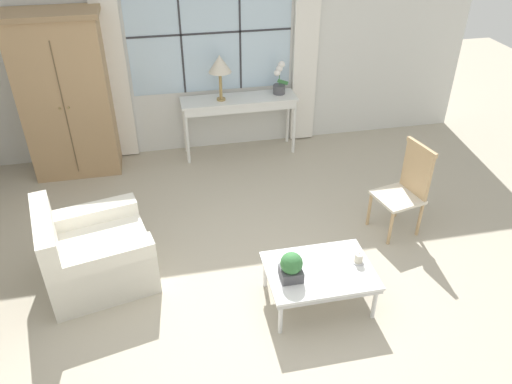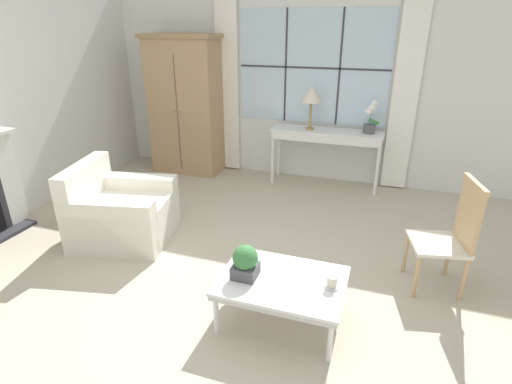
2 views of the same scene
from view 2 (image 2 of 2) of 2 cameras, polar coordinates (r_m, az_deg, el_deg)
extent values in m
plane|color=#B2A893|center=(3.63, -3.02, -13.75)|extent=(14.00, 14.00, 0.00)
cube|color=silver|center=(5.88, 8.01, 15.27)|extent=(7.20, 0.06, 2.80)
cube|color=silver|center=(5.82, 8.06, 17.16)|extent=(2.10, 0.01, 1.52)
cube|color=#2D2D33|center=(5.90, 4.28, 17.39)|extent=(0.02, 0.02, 1.52)
cube|color=#2D2D33|center=(5.76, 11.89, 16.85)|extent=(0.02, 0.02, 1.52)
cube|color=#2D2D33|center=(5.82, 8.04, 17.16)|extent=(2.10, 0.02, 0.02)
cube|color=white|center=(6.18, -4.06, 14.63)|extent=(0.33, 0.06, 2.51)
cube|color=white|center=(5.71, 20.50, 12.59)|extent=(0.33, 0.06, 2.51)
cube|color=tan|center=(6.25, -9.98, 11.76)|extent=(1.04, 0.53, 1.97)
cube|color=#977752|center=(6.14, -10.67, 21.11)|extent=(1.12, 0.59, 0.06)
cube|color=brown|center=(6.03, -11.16, 10.89)|extent=(0.01, 0.01, 1.66)
sphere|color=#997F4C|center=(6.04, -11.64, 11.26)|extent=(0.03, 0.03, 0.03)
sphere|color=#997F4C|center=(5.99, -10.80, 11.23)|extent=(0.03, 0.03, 0.03)
cube|color=white|center=(5.66, 10.08, 8.51)|extent=(1.53, 0.41, 0.03)
cube|color=white|center=(5.67, 10.04, 7.88)|extent=(1.47, 0.40, 0.10)
cylinder|color=white|center=(5.76, 2.36, 4.96)|extent=(0.04, 0.04, 0.77)
cylinder|color=white|center=(5.55, 16.93, 3.24)|extent=(0.04, 0.04, 0.77)
cylinder|color=white|center=(6.07, 3.27, 5.88)|extent=(0.04, 0.04, 0.77)
cylinder|color=white|center=(5.87, 17.10, 4.28)|extent=(0.04, 0.04, 0.77)
cylinder|color=#9E7F47|center=(5.67, 7.68, 8.98)|extent=(0.12, 0.12, 0.02)
cylinder|color=#9E7F47|center=(5.63, 7.78, 10.85)|extent=(0.04, 0.04, 0.36)
cone|color=beige|center=(5.58, 7.94, 13.73)|extent=(0.30, 0.30, 0.22)
cylinder|color=#4C4C51|center=(5.63, 15.86, 8.70)|extent=(0.16, 0.16, 0.12)
cylinder|color=#38753D|center=(5.58, 16.10, 10.81)|extent=(0.01, 0.01, 0.31)
cube|color=#38753D|center=(5.60, 16.47, 9.62)|extent=(0.15, 0.02, 0.09)
sphere|color=white|center=(5.59, 15.83, 11.02)|extent=(0.09, 0.09, 0.09)
sphere|color=white|center=(5.58, 16.19, 11.54)|extent=(0.09, 0.09, 0.09)
sphere|color=white|center=(5.56, 16.55, 12.06)|extent=(0.09, 0.09, 0.09)
cube|color=silver|center=(4.54, -18.20, -3.63)|extent=(1.12, 1.09, 0.45)
cube|color=silver|center=(4.56, -23.35, 1.40)|extent=(0.35, 0.92, 0.38)
cube|color=silver|center=(4.80, -16.65, -1.01)|extent=(0.97, 0.40, 0.59)
cube|color=silver|center=(4.23, -20.20, -4.89)|extent=(0.97, 0.40, 0.59)
cube|color=beige|center=(3.78, 24.49, -6.74)|extent=(0.52, 0.52, 0.03)
cube|color=tan|center=(3.74, 28.09, -3.05)|extent=(0.12, 0.40, 0.52)
cube|color=tan|center=(3.63, 28.91, 0.94)|extent=(0.13, 0.43, 0.05)
cylinder|color=tan|center=(3.68, 21.90, -11.17)|extent=(0.04, 0.04, 0.41)
cylinder|color=tan|center=(3.99, 20.59, -8.14)|extent=(0.04, 0.04, 0.41)
cylinder|color=tan|center=(3.81, 27.51, -11.06)|extent=(0.04, 0.04, 0.41)
cylinder|color=tan|center=(4.11, 25.78, -8.15)|extent=(0.04, 0.04, 0.41)
cube|color=silver|center=(3.10, 3.75, -12.53)|extent=(0.95, 0.68, 0.03)
cube|color=beige|center=(3.12, 3.73, -13.02)|extent=(0.93, 0.67, 0.04)
cylinder|color=silver|center=(3.12, -5.73, -16.87)|extent=(0.04, 0.04, 0.36)
cylinder|color=silver|center=(2.94, 10.54, -20.11)|extent=(0.04, 0.04, 0.36)
cylinder|color=silver|center=(3.55, -1.80, -11.18)|extent=(0.04, 0.04, 0.36)
cylinder|color=silver|center=(3.40, 12.14, -13.55)|extent=(0.04, 0.04, 0.36)
cube|color=#4C4C51|center=(3.10, -1.53, -11.15)|extent=(0.19, 0.19, 0.10)
sphere|color=#38753D|center=(3.03, -1.56, -9.35)|extent=(0.19, 0.19, 0.19)
cylinder|color=silver|center=(3.06, 10.72, -13.16)|extent=(0.11, 0.11, 0.01)
cylinder|color=beige|center=(3.03, 10.79, -12.42)|extent=(0.08, 0.08, 0.08)
cylinder|color=black|center=(3.00, 10.86, -11.67)|extent=(0.00, 0.00, 0.01)
camera|label=1|loc=(2.31, -104.62, 28.18)|focal=35.00mm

